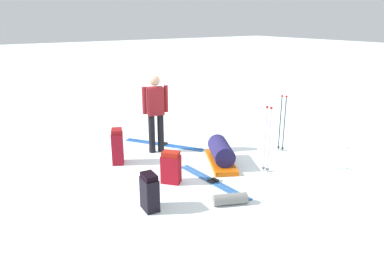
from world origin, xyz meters
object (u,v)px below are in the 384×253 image
at_px(backpack_large_dark, 171,168).
at_px(ski_poles_planted_near, 282,120).
at_px(ski_pair_near, 164,145).
at_px(ski_pair_far, 213,182).
at_px(ski_poles_planted_far, 267,136).
at_px(backpack_small_spare, 150,192).
at_px(gear_sled, 221,153).
at_px(backpack_bright, 117,147).
at_px(sleeping_mat_rolled, 230,199).
at_px(skier_standing, 156,110).

relative_size(backpack_large_dark, ski_poles_planted_near, 0.47).
height_order(ski_pair_near, ski_pair_far, same).
bearing_deg(backpack_large_dark, ski_poles_planted_far, -108.44).
bearing_deg(backpack_small_spare, ski_pair_near, -33.53).
relative_size(ski_pair_near, gear_sled, 1.30).
bearing_deg(ski_poles_planted_near, backpack_bright, 68.23).
bearing_deg(ski_poles_planted_far, gear_sled, 32.08).
xyz_separation_m(ski_pair_far, backpack_small_spare, (-0.22, 1.39, 0.28)).
relative_size(ski_pair_far, backpack_bright, 2.48).
height_order(ski_pair_near, backpack_large_dark, backpack_large_dark).
distance_m(ski_pair_near, backpack_small_spare, 2.95).
relative_size(ski_pair_near, ski_pair_far, 0.96).
distance_m(ski_pair_near, ski_poles_planted_far, 2.67).
distance_m(backpack_large_dark, backpack_bright, 1.46).
relative_size(backpack_small_spare, ski_poles_planted_near, 0.47).
height_order(ski_pair_near, sleeping_mat_rolled, sleeping_mat_rolled).
bearing_deg(gear_sled, sleeping_mat_rolled, 146.92).
bearing_deg(backpack_small_spare, gear_sled, -68.10).
height_order(ski_pair_far, ski_poles_planted_near, ski_poles_planted_near).
relative_size(ski_poles_planted_near, sleeping_mat_rolled, 2.29).
bearing_deg(skier_standing, sleeping_mat_rolled, 176.67).
bearing_deg(gear_sled, backpack_bright, 54.87).
xyz_separation_m(ski_poles_planted_near, sleeping_mat_rolled, (-1.27, 2.51, -0.61)).
distance_m(ski_pair_near, gear_sled, 1.70).
bearing_deg(ski_pair_near, sleeping_mat_rolled, 170.74).
xyz_separation_m(backpack_bright, ski_poles_planted_far, (-1.98, -2.20, 0.36)).
height_order(ski_poles_planted_near, gear_sled, ski_poles_planted_near).
bearing_deg(ski_pair_far, backpack_bright, 30.51).
bearing_deg(backpack_large_dark, backpack_bright, 17.28).
height_order(skier_standing, ski_pair_near, skier_standing).
xyz_separation_m(backpack_small_spare, sleeping_mat_rolled, (-0.57, -1.13, -0.20)).
relative_size(skier_standing, backpack_large_dark, 2.87).
xyz_separation_m(ski_pair_near, gear_sled, (-1.63, -0.41, 0.21)).
xyz_separation_m(ski_pair_far, gear_sled, (0.60, -0.65, 0.21)).
relative_size(backpack_small_spare, gear_sled, 0.44).
bearing_deg(skier_standing, ski_pair_far, -177.15).
distance_m(ski_pair_near, backpack_large_dark, 2.03).
bearing_deg(ski_poles_planted_far, ski_poles_planted_near, -59.76).
xyz_separation_m(ski_pair_near, ski_poles_planted_far, (-2.41, -0.90, 0.71)).
distance_m(ski_poles_planted_far, gear_sled, 1.04).
xyz_separation_m(backpack_bright, sleeping_mat_rolled, (-2.60, -0.81, -0.27)).
bearing_deg(ski_poles_planted_far, ski_pair_far, 81.32).
relative_size(skier_standing, ski_poles_planted_near, 1.35).
bearing_deg(sleeping_mat_rolled, skier_standing, -3.33).
bearing_deg(skier_standing, ski_poles_planted_near, -121.98).
relative_size(backpack_large_dark, backpack_small_spare, 1.00).
relative_size(ski_poles_planted_far, gear_sled, 0.97).
relative_size(ski_pair_near, ski_poles_planted_near, 1.38).
bearing_deg(backpack_small_spare, ski_pair_far, -81.10).
distance_m(backpack_large_dark, sleeping_mat_rolled, 1.28).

